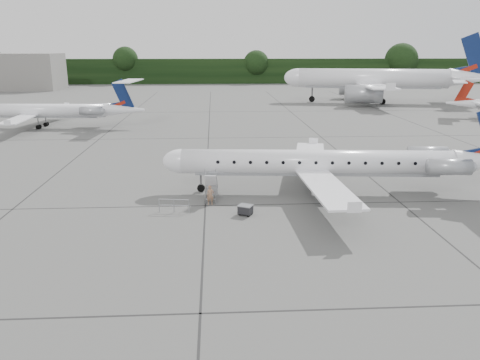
{
  "coord_description": "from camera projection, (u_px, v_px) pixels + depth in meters",
  "views": [
    {
      "loc": [
        -6.18,
        -29.5,
        11.66
      ],
      "look_at": [
        -4.33,
        3.34,
        2.3
      ],
      "focal_mm": 35.0,
      "sensor_mm": 36.0,
      "label": 1
    }
  ],
  "objects": [
    {
      "name": "safety_railing",
      "position": [
        174.0,
        206.0,
        34.11
      ],
      "size": [
        2.19,
        0.37,
        1.0
      ],
      "primitive_type": null,
      "rotation": [
        0.0,
        0.0,
        -0.13
      ],
      "color": "gray",
      "rests_on": "ground"
    },
    {
      "name": "ground",
      "position": [
        306.0,
        225.0,
        31.85
      ],
      "size": [
        320.0,
        320.0,
        0.0
      ],
      "primitive_type": "plane",
      "color": "#61615F",
      "rests_on": "ground"
    },
    {
      "name": "main_regional_jet",
      "position": [
        317.0,
        150.0,
        37.9
      ],
      "size": [
        29.87,
        22.67,
        7.24
      ],
      "primitive_type": null,
      "rotation": [
        0.0,
        0.0,
        -0.09
      ],
      "color": "white",
      "rests_on": "ground"
    },
    {
      "name": "baggage_cart",
      "position": [
        245.0,
        210.0,
        33.62
      ],
      "size": [
        1.17,
        1.1,
        0.81
      ],
      "primitive_type": null,
      "rotation": [
        0.0,
        0.0,
        -0.48
      ],
      "color": "black",
      "rests_on": "ground"
    },
    {
      "name": "airstair",
      "position": [
        212.0,
        186.0,
        36.79
      ],
      "size": [
        1.03,
        2.16,
        2.27
      ],
      "primitive_type": null,
      "rotation": [
        0.0,
        0.0,
        -0.09
      ],
      "color": "white",
      "rests_on": "ground"
    },
    {
      "name": "bg_narrowbody",
      "position": [
        373.0,
        69.0,
        99.97
      ],
      "size": [
        44.91,
        35.93,
        14.44
      ],
      "primitive_type": null,
      "rotation": [
        0.0,
        0.0,
        -0.19
      ],
      "color": "white",
      "rests_on": "ground"
    },
    {
      "name": "treeline",
      "position": [
        232.0,
        71.0,
        155.6
      ],
      "size": [
        260.0,
        4.0,
        8.0
      ],
      "primitive_type": "cube",
      "color": "black",
      "rests_on": "ground"
    },
    {
      "name": "bg_regional_left",
      "position": [
        33.0,
        104.0,
        69.41
      ],
      "size": [
        28.78,
        21.87,
        7.13
      ],
      "primitive_type": null,
      "rotation": [
        0.0,
        0.0,
        -0.09
      ],
      "color": "white",
      "rests_on": "ground"
    },
    {
      "name": "passenger",
      "position": [
        210.0,
        195.0,
        35.74
      ],
      "size": [
        0.56,
        0.37,
        1.52
      ],
      "primitive_type": "imported",
      "rotation": [
        0.0,
        0.0,
        -0.01
      ],
      "color": "#926A50",
      "rests_on": "ground"
    }
  ]
}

